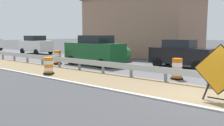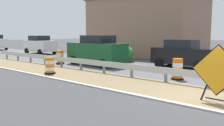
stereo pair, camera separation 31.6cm
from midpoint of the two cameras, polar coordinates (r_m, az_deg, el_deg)
name	(u,v)px [view 1 (the left image)]	position (r m, az deg, el deg)	size (l,w,h in m)	color
ground_plane	(211,99)	(9.50, 21.42, -7.89)	(160.00, 160.00, 0.00)	#3D3D3F
median_dirt_strip	(214,96)	(9.90, 22.20, -7.31)	(3.26, 120.00, 0.01)	#7F6B4C
curb_near_edge	(198,107)	(8.31, 18.60, -9.86)	(0.20, 120.00, 0.11)	#ADADA8
warning_sign_diamond	(219,72)	(8.92, 23.13, -1.91)	(0.12, 1.77, 2.03)	black
traffic_barrel_nearest	(177,70)	(12.84, 14.46, -1.58)	(0.64, 0.64, 1.09)	orange
traffic_barrel_close	(49,67)	(14.54, -15.40, -0.82)	(0.65, 0.65, 0.98)	orange
traffic_barrel_mid	(58,58)	(19.14, -13.22, 1.19)	(0.65, 0.65, 1.05)	orange
car_lead_far_lane	(94,50)	(17.95, -4.68, 3.01)	(2.14, 4.80, 2.22)	#195128
car_mid_far_lane	(36,45)	(29.11, -17.87, 4.12)	(2.12, 4.16, 2.10)	silver
car_distant_a	(181,54)	(17.17, 15.55, 2.13)	(2.07, 4.20, 1.94)	black
roadside_shop_near	(142,26)	(26.52, 6.86, 8.67)	(7.21, 11.92, 6.26)	#93705B
utility_pole_near	(162,7)	(21.72, 11.41, 12.96)	(0.24, 1.80, 8.99)	brown
bush_roadside	(119,53)	(20.35, 1.30, 2.35)	(2.03, 2.03, 1.40)	#337533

